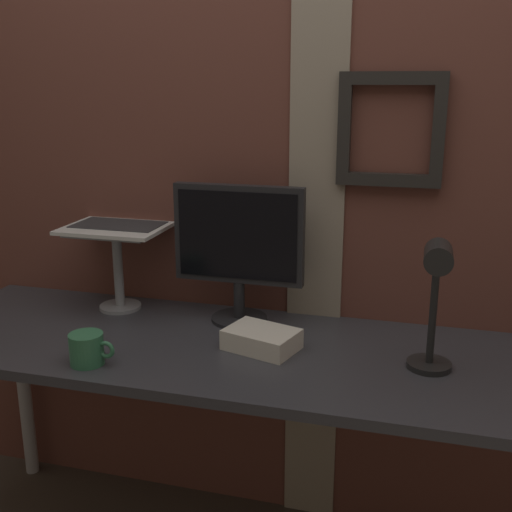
% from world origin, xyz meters
% --- Properties ---
extents(brick_wall_back, '(3.55, 0.16, 2.39)m').
position_xyz_m(brick_wall_back, '(0.00, 0.38, 1.20)').
color(brick_wall_back, brown).
rests_on(brick_wall_back, ground_plane).
extents(desk, '(2.07, 0.64, 0.76)m').
position_xyz_m(desk, '(-0.03, -0.00, 0.69)').
color(desk, '#333338').
rests_on(desk, ground_plane).
extents(monitor, '(0.42, 0.18, 0.44)m').
position_xyz_m(monitor, '(-0.12, 0.20, 1.02)').
color(monitor, black).
rests_on(monitor, desk).
extents(laptop_stand, '(0.28, 0.22, 0.28)m').
position_xyz_m(laptop_stand, '(-0.54, 0.20, 0.95)').
color(laptop_stand, gray).
rests_on(laptop_stand, desk).
extents(laptop, '(0.33, 0.32, 0.25)m').
position_xyz_m(laptop, '(-0.54, 0.27, 1.10)').
color(laptop, silver).
rests_on(laptop, laptop_stand).
extents(desk_lamp, '(0.12, 0.20, 0.37)m').
position_xyz_m(desk_lamp, '(0.48, -0.06, 0.99)').
color(desk_lamp, black).
rests_on(desk_lamp, desk).
extents(coffee_mug, '(0.13, 0.09, 0.09)m').
position_xyz_m(coffee_mug, '(-0.42, -0.22, 0.81)').
color(coffee_mug, '#33724C').
rests_on(coffee_mug, desk).
extents(paper_clutter_stack, '(0.23, 0.19, 0.06)m').
position_xyz_m(paper_clutter_stack, '(0.01, -0.00, 0.79)').
color(paper_clutter_stack, silver).
rests_on(paper_clutter_stack, desk).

